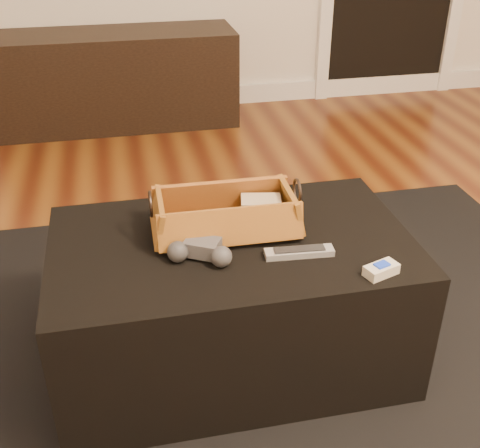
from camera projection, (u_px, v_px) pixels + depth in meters
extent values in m
cube|color=brown|center=(342.00, 432.00, 1.64)|extent=(5.00, 5.50, 0.01)
cube|color=white|center=(196.00, 97.00, 3.92)|extent=(5.00, 0.04, 0.12)
cube|color=black|center=(117.00, 79.00, 3.53)|extent=(1.38, 0.45, 0.54)
cube|color=black|center=(236.00, 367.00, 1.83)|extent=(2.60, 2.00, 0.01)
cube|color=black|center=(232.00, 301.00, 1.77)|extent=(1.00, 0.60, 0.42)
cube|color=black|center=(219.00, 227.00, 1.68)|extent=(0.22, 0.07, 0.02)
cube|color=tan|center=(261.00, 208.00, 1.73)|extent=(0.13, 0.10, 0.06)
cube|color=#A86A26|center=(226.00, 229.00, 1.70)|extent=(0.37, 0.17, 0.01)
cube|color=#9F6224|center=(220.00, 196.00, 1.75)|extent=(0.39, 0.04, 0.10)
cube|color=#AB7126|center=(231.00, 227.00, 1.60)|extent=(0.39, 0.04, 0.10)
cube|color=brown|center=(291.00, 205.00, 1.70)|extent=(0.04, 0.20, 0.10)
cube|color=#995E22|center=(157.00, 217.00, 1.64)|extent=(0.04, 0.20, 0.10)
torus|color=#2F251F|center=(297.00, 191.00, 1.69)|extent=(0.01, 0.07, 0.07)
torus|color=black|center=(151.00, 204.00, 1.62)|extent=(0.01, 0.07, 0.07)
cube|color=#414144|center=(202.00, 247.00, 1.58)|extent=(0.11, 0.10, 0.04)
sphere|color=#2F2F32|center=(178.00, 252.00, 1.56)|extent=(0.07, 0.07, 0.06)
sphere|color=#363639|center=(221.00, 257.00, 1.54)|extent=(0.07, 0.07, 0.06)
cube|color=#93959A|center=(299.00, 252.00, 1.59)|extent=(0.19, 0.05, 0.02)
cube|color=black|center=(299.00, 249.00, 1.59)|extent=(0.14, 0.04, 0.00)
cube|color=beige|center=(381.00, 270.00, 1.51)|extent=(0.10, 0.07, 0.03)
cube|color=blue|center=(382.00, 265.00, 1.50)|extent=(0.04, 0.04, 0.01)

